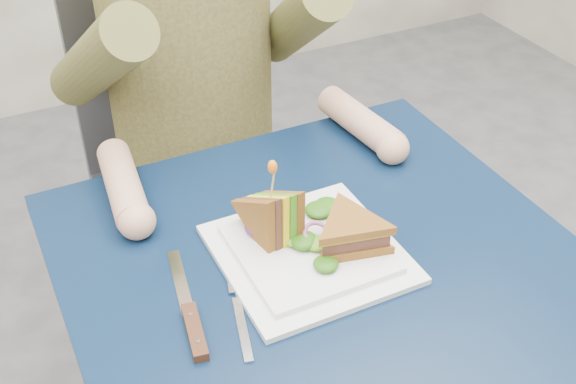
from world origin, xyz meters
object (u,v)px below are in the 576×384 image
chair (185,147)px  plate (309,252)px  fork (240,313)px  knife (192,321)px  table (328,305)px  sandwich_flat (350,232)px  sandwich_upright (273,218)px  diner (188,10)px

chair → plate: 0.68m
fork → knife: size_ratio=0.80×
table → plate: bearing=118.8°
chair → plate: chair is taller
sandwich_flat → fork: 0.20m
chair → sandwich_upright: (-0.06, -0.60, 0.24)m
table → sandwich_upright: (-0.06, 0.08, 0.13)m
plate → fork: size_ratio=1.48×
table → chair: chair is taller
diner → plate: diner is taller
fork → knife: (-0.06, 0.01, 0.00)m
fork → knife: bearing=169.7°
knife → fork: bearing=-10.3°
table → fork: bearing=-168.8°
plate → sandwich_flat: (0.05, -0.02, 0.04)m
sandwich_flat → fork: (-0.19, -0.04, -0.04)m
plate → knife: bearing=-165.5°
chair → sandwich_upright: bearing=-95.2°
chair → diner: size_ratio=1.25×
table → sandwich_upright: 0.16m
plate → diner: bearing=88.0°
sandwich_flat → fork: bearing=-168.5°
chair → fork: size_ratio=5.28×
diner → knife: diner is taller
diner → sandwich_upright: size_ratio=5.49×
sandwich_flat → sandwich_upright: size_ratio=1.18×
plate → knife: (-0.20, -0.05, -0.00)m
chair → diner: (-0.00, -0.11, 0.37)m
chair → sandwich_flat: bearing=-86.9°
knife → chair: bearing=72.4°
table → plate: (-0.02, 0.03, 0.09)m
plate → fork: 0.15m
diner → fork: size_ratio=4.23×
sandwich_flat → sandwich_upright: (-0.09, 0.07, 0.01)m
plate → knife: plate is taller
diner → table: bearing=-90.0°
chair → knife: bearing=-107.6°
diner → knife: size_ratio=3.37×
knife → sandwich_upright: bearing=30.3°
diner → plate: size_ratio=2.87×
fork → knife: knife is taller
chair → diner: 0.39m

